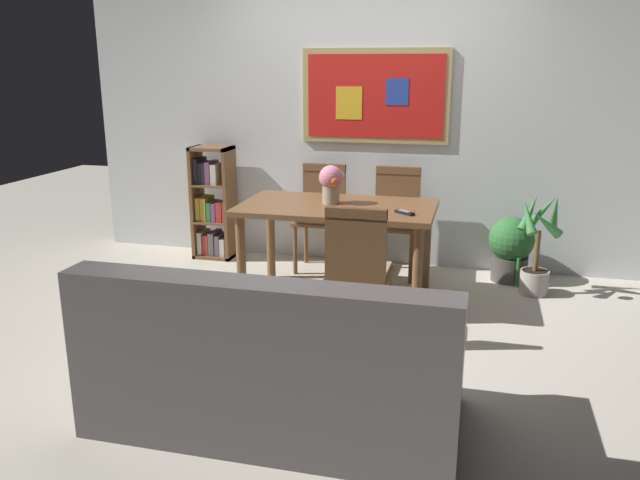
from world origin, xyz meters
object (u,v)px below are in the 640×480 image
dining_table (337,218)px  tv_remote (405,212)px  dining_chair_far_left (322,208)px  potted_ivy (511,247)px  dining_chair_near_right (358,263)px  bookshelf (213,207)px  flower_vase (331,182)px  dining_chair_far_right (396,212)px  potted_palm (537,250)px  leather_couch (274,367)px

dining_table → tv_remote: size_ratio=9.56×
dining_chair_far_left → potted_ivy: bearing=0.8°
dining_chair_near_right → bookshelf: size_ratio=0.88×
flower_vase → dining_chair_far_left: bearing=109.6°
dining_table → dining_chair_far_left: (-0.31, 0.74, -0.10)m
bookshelf → flower_vase: bookshelf is taller
dining_chair_near_right → dining_chair_far_right: bearing=88.5°
bookshelf → potted_palm: bookshelf is taller
dining_chair_far_left → potted_palm: dining_chair_far_left is taller
flower_vase → tv_remote: bearing=-20.7°
dining_chair_far_right → bookshelf: bookshelf is taller
potted_palm → potted_ivy: bearing=121.9°
dining_chair_near_right → flower_vase: flower_vase is taller
dining_chair_near_right → dining_chair_far_right: same height
potted_palm → tv_remote: 1.23m
leather_couch → flower_vase: bearing=94.8°
dining_chair_near_right → bookshelf: (-1.66, 1.55, -0.06)m
dining_chair_near_right → flower_vase: size_ratio=3.15×
dining_table → flower_vase: 0.27m
dining_chair_far_right → potted_palm: 1.18m
dining_chair_near_right → leather_couch: bearing=-100.8°
dining_table → dining_chair_far_left: dining_chair_far_left is taller
bookshelf → flower_vase: 1.57m
dining_table → potted_ivy: dining_table is taller
dining_table → dining_chair_far_right: dining_chair_far_right is taller
dining_chair_far_left → bookshelf: (-1.05, 0.07, -0.06)m
potted_ivy → dining_chair_far_right: bearing=-178.5°
potted_palm → tv_remote: potted_palm is taller
potted_palm → flower_vase: 1.69m
dining_chair_far_left → potted_palm: size_ratio=1.11×
potted_ivy → dining_chair_far_left: bearing=-179.2°
leather_couch → flower_vase: (-0.16, 1.87, 0.59)m
dining_chair_far_right → leather_couch: (-0.24, -2.57, -0.22)m
dining_chair_far_right → leather_couch: size_ratio=0.51×
dining_chair_far_right → tv_remote: 0.96m
flower_vase → tv_remote: flower_vase is taller
dining_chair_far_right → potted_palm: size_ratio=1.11×
dining_chair_far_right → potted_ivy: (0.96, 0.03, -0.25)m
potted_ivy → flower_vase: 1.66m
dining_chair_far_right → bookshelf: 1.70m
leather_couch → dining_chair_near_right: bearing=79.2°
potted_palm → dining_chair_near_right: bearing=-134.0°
dining_chair_near_right → tv_remote: dining_chair_near_right is taller
leather_couch → flower_vase: flower_vase is taller
tv_remote → dining_table: bearing=161.2°
dining_chair_far_left → tv_remote: bearing=-47.9°
dining_table → bookshelf: size_ratio=1.40×
bookshelf → potted_palm: size_ratio=1.26×
bookshelf → flower_vase: (1.30, -0.77, 0.42)m
dining_chair_near_right → leather_couch: dining_chair_near_right is taller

